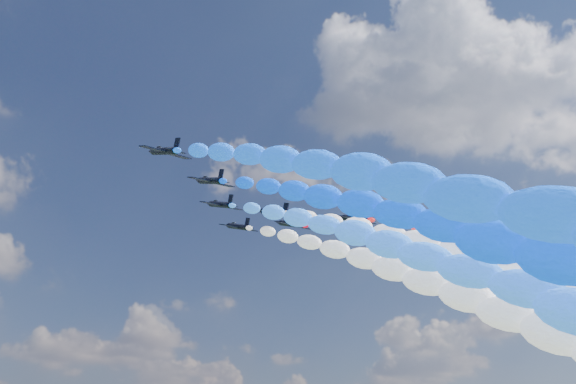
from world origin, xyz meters
TOP-DOWN VIEW (x-y plane):
  - jet_0 at (-32.24, -4.36)m, footprint 9.39×12.49m
  - trail_0 at (-32.24, -56.73)m, footprint 6.75×101.92m
  - jet_1 at (-18.83, 3.26)m, footprint 9.18×12.34m
  - trail_1 at (-18.83, -49.11)m, footprint 6.75×101.92m
  - jet_2 at (-10.13, 13.99)m, footprint 9.07×12.26m
  - trail_2 at (-10.13, -38.38)m, footprint 6.75×101.92m
  - jet_3 at (1.64, 11.52)m, footprint 9.48×12.55m
  - trail_3 at (1.64, -40.85)m, footprint 6.75×101.92m
  - jet_4 at (1.06, 24.86)m, footprint 9.19×12.35m
  - trail_4 at (1.06, -27.51)m, footprint 6.75×101.92m
  - jet_5 at (9.90, 16.03)m, footprint 9.51×12.58m
  - trail_5 at (9.90, -36.34)m, footprint 6.75×101.92m
  - jet_6 at (18.89, 4.48)m, footprint 9.11×12.29m
  - jet_7 at (31.00, -4.67)m, footprint 9.41×12.51m

SIDE VIEW (x-z plane):
  - trail_0 at x=-32.24m, z-range 39.15..89.96m
  - trail_1 at x=-18.83m, z-range 39.15..89.96m
  - trail_2 at x=-10.13m, z-range 39.15..89.96m
  - trail_3 at x=1.64m, z-range 39.15..89.96m
  - trail_4 at x=1.06m, z-range 39.15..89.96m
  - trail_5 at x=9.90m, z-range 39.15..89.96m
  - jet_0 at x=-32.24m, z-range 85.06..91.19m
  - jet_1 at x=-18.83m, z-range 85.06..91.19m
  - jet_2 at x=-10.13m, z-range 85.06..91.19m
  - jet_3 at x=1.64m, z-range 85.06..91.19m
  - jet_4 at x=1.06m, z-range 85.06..91.19m
  - jet_5 at x=9.90m, z-range 85.06..91.19m
  - jet_6 at x=18.89m, z-range 85.06..91.19m
  - jet_7 at x=31.00m, z-range 85.06..91.19m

